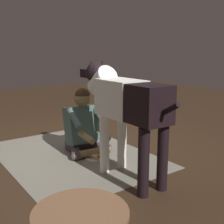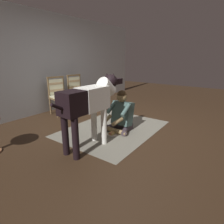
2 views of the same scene
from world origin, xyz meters
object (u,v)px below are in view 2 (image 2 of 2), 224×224
(large_dog, at_px, (90,101))
(hot_dog_on_plate, at_px, (113,133))
(dining_chair_left_of_pair, at_px, (59,94))
(person_sitting_on_floor, at_px, (121,114))
(dining_chair_right_of_pair, at_px, (77,90))

(large_dog, xyz_separation_m, hot_dog_on_plate, (0.60, -0.02, -0.76))
(dining_chair_left_of_pair, relative_size, large_dog, 0.62)
(person_sitting_on_floor, xyz_separation_m, large_dog, (-0.88, 0.03, 0.44))
(dining_chair_right_of_pair, height_order, person_sitting_on_floor, dining_chair_right_of_pair)
(dining_chair_left_of_pair, bearing_deg, person_sitting_on_floor, -91.36)
(person_sitting_on_floor, distance_m, large_dog, 0.99)
(dining_chair_right_of_pair, relative_size, person_sitting_on_floor, 1.16)
(dining_chair_right_of_pair, distance_m, hot_dog_on_plate, 2.28)
(person_sitting_on_floor, bearing_deg, dining_chair_left_of_pair, 88.64)
(hot_dog_on_plate, bearing_deg, dining_chair_right_of_pair, 63.50)
(dining_chair_left_of_pair, xyz_separation_m, dining_chair_right_of_pair, (0.66, 0.00, 0.00))
(dining_chair_right_of_pair, distance_m, large_dog, 2.55)
(dining_chair_left_of_pair, distance_m, hot_dog_on_plate, 2.08)
(person_sitting_on_floor, height_order, hot_dog_on_plate, person_sitting_on_floor)
(dining_chair_right_of_pair, bearing_deg, large_dog, -128.97)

